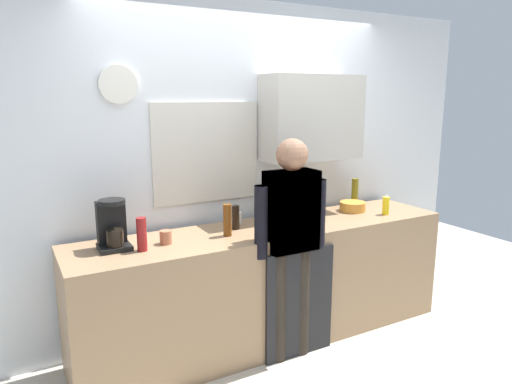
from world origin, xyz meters
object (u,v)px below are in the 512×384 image
Objects in this scene: dish_soap at (386,205)px; potted_plant at (288,201)px; coffee_maker at (112,226)px; person_guest at (291,232)px; cup_yellow_cup at (265,233)px; cup_terracotta_mug at (166,237)px; bottle_amber_beer at (227,220)px; bottle_dark_sauce at (236,217)px; bottle_red_vinegar at (142,234)px; person_at_sink at (291,232)px; bottle_green_wine at (294,214)px; cup_white_mug at (236,218)px; mixing_bowl at (353,206)px; bottle_olive_oil at (355,192)px.

potted_plant is at bearing 157.27° from dish_soap.
coffee_maker is 0.21× the size of person_guest.
cup_terracotta_mug is at bearing 160.19° from cup_yellow_cup.
bottle_amber_beer is 1.28× the size of dish_soap.
bottle_dark_sauce is 0.58m from cup_terracotta_mug.
person_at_sink is at bearing -13.34° from bottle_red_vinegar.
cup_yellow_cup is at bearing -45.14° from bottle_amber_beer.
bottle_amber_beer is 0.69m from potted_plant.
bottle_dark_sauce is 1.00× the size of dish_soap.
dish_soap is at bearing -22.73° from potted_plant.
bottle_red_vinegar is 0.73× the size of bottle_green_wine.
potted_plant reaches higher than cup_yellow_cup.
bottle_green_wine is at bearing -44.93° from bottle_dark_sauce.
cup_white_mug is 0.06× the size of person_at_sink.
person_at_sink reaches higher than bottle_amber_beer.
cup_terracotta_mug reaches higher than cup_yellow_cup.
bottle_amber_beer is at bearing -173.85° from mixing_bowl.
person_at_sink is (0.18, -0.50, -0.00)m from cup_white_mug.
cup_terracotta_mug is 0.40× the size of potted_plant.
cup_yellow_cup is 1.23m from dish_soap.
person_guest is (1.13, -0.38, -0.10)m from coffee_maker.
potted_plant is 0.58m from person_guest.
cup_white_mug is (0.81, 0.26, -0.06)m from bottle_red_vinegar.
cup_yellow_cup is 0.39× the size of mixing_bowl.
coffee_maker is 1.10× the size of bottle_green_wine.
person_guest is (-1.06, -0.17, -0.03)m from dish_soap.
person_guest is (0.98, -0.23, -0.06)m from bottle_red_vinegar.
coffee_maker reaches higher than bottle_green_wine.
bottle_dark_sauce is 1.96× the size of cup_terracotta_mug.
dish_soap is at bearing -5.37° from coffee_maker.
cup_terracotta_mug reaches higher than mixing_bowl.
person_at_sink is at bearing -120.60° from potted_plant.
mixing_bowl is 0.14× the size of person_guest.
bottle_green_wine reaches higher than cup_terracotta_mug.
bottle_red_vinegar is 1.22× the size of bottle_dark_sauce.
person_at_sink is at bearing -152.46° from bottle_olive_oil.
potted_plant is (-0.74, -0.05, 0.01)m from bottle_olive_oil.
cup_white_mug is 0.43× the size of mixing_bowl.
potted_plant is at bearing 19.25° from bottle_amber_beer.
bottle_amber_beer reaches higher than mixing_bowl.
bottle_olive_oil is (1.40, 0.27, 0.01)m from bottle_amber_beer.
bottle_amber_beer is at bearing -128.63° from cup_white_mug.
bottle_olive_oil is 1.09× the size of potted_plant.
bottle_dark_sauce is at bearing 8.86° from cup_terracotta_mug.
mixing_bowl is (1.87, 0.17, -0.07)m from bottle_red_vinegar.
dish_soap is (1.29, -0.22, -0.01)m from bottle_dark_sauce.
mixing_bowl is 0.98m from person_at_sink.
bottle_olive_oil is at bearing 93.77° from dish_soap.
cup_terracotta_mug is 0.42× the size of mixing_bowl.
person_at_sink is at bearing -22.32° from cup_yellow_cup.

